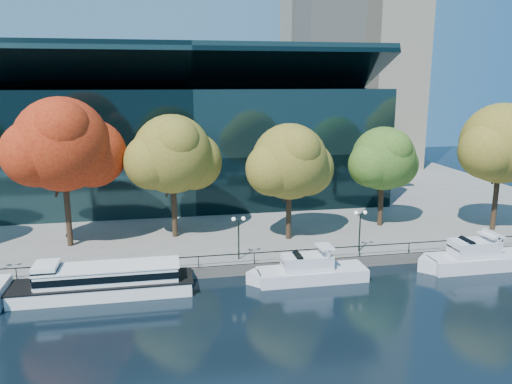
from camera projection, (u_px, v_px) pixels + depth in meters
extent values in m
plane|color=black|center=(261.00, 288.00, 41.98)|extent=(160.00, 160.00, 0.00)
cube|color=slate|center=(215.00, 190.00, 76.85)|extent=(90.00, 67.00, 1.00)
cube|color=#47443F|center=(255.00, 269.00, 44.79)|extent=(90.00, 0.25, 1.00)
cube|color=black|center=(254.00, 253.00, 44.66)|extent=(88.20, 0.08, 0.08)
cube|color=black|center=(254.00, 258.00, 44.77)|extent=(0.07, 0.07, 0.90)
cube|color=black|center=(189.00, 146.00, 70.16)|extent=(50.00, 24.00, 16.00)
cube|color=black|center=(189.00, 77.00, 64.22)|extent=(50.00, 17.14, 7.86)
cube|color=white|center=(103.00, 288.00, 40.51)|extent=(14.14, 3.43, 1.11)
cube|color=black|center=(103.00, 282.00, 40.38)|extent=(14.42, 3.50, 0.12)
cube|color=white|center=(10.00, 295.00, 39.23)|extent=(2.84, 2.84, 1.11)
cube|color=white|center=(109.00, 274.00, 40.33)|extent=(11.03, 2.82, 1.21)
cube|color=black|center=(109.00, 273.00, 40.32)|extent=(11.17, 2.88, 0.56)
cube|color=white|center=(108.00, 266.00, 40.18)|extent=(11.31, 2.95, 0.10)
cube|color=white|center=(46.00, 275.00, 39.40)|extent=(1.82, 2.40, 1.82)
cube|color=black|center=(46.00, 272.00, 39.36)|extent=(1.87, 2.47, 0.71)
cube|color=silver|center=(312.00, 274.00, 43.42)|extent=(9.53, 2.72, 1.09)
cube|color=silver|center=(258.00, 278.00, 42.56)|extent=(2.09, 2.09, 1.09)
cube|color=silver|center=(312.00, 268.00, 43.29)|extent=(9.34, 2.67, 0.07)
cube|color=silver|center=(307.00, 262.00, 43.06)|extent=(4.29, 2.04, 1.18)
cube|color=black|center=(293.00, 262.00, 42.82)|extent=(1.88, 1.96, 1.49)
cube|color=silver|center=(325.00, 251.00, 43.16)|extent=(0.23, 2.12, 0.73)
cube|color=silver|center=(325.00, 247.00, 43.08)|extent=(1.27, 2.12, 0.14)
cube|color=silver|center=(477.00, 262.00, 46.22)|extent=(9.48, 2.95, 1.26)
cube|color=silver|center=(430.00, 265.00, 45.36)|extent=(2.32, 2.32, 1.26)
cube|color=silver|center=(478.00, 255.00, 46.07)|extent=(9.29, 2.89, 0.08)
cube|color=silver|center=(474.00, 247.00, 45.82)|extent=(4.26, 2.21, 1.37)
cube|color=black|center=(462.00, 247.00, 45.57)|extent=(1.93, 2.12, 1.59)
cube|color=silver|center=(491.00, 236.00, 45.89)|extent=(0.26, 2.30, 0.84)
cube|color=silver|center=(491.00, 235.00, 45.87)|extent=(1.47, 2.30, 0.16)
cylinder|color=black|center=(67.00, 206.00, 48.73)|extent=(0.56, 0.56, 8.09)
cylinder|color=black|center=(70.00, 174.00, 48.31)|extent=(1.26, 1.92, 4.04)
cylinder|color=black|center=(60.00, 178.00, 47.73)|extent=(1.15, 1.31, 3.61)
sphere|color=maroon|center=(62.00, 144.00, 47.39)|extent=(9.02, 9.02, 9.02)
sphere|color=maroon|center=(92.00, 153.00, 49.38)|extent=(6.76, 6.76, 6.76)
sphere|color=maroon|center=(35.00, 153.00, 46.27)|extent=(6.31, 6.31, 6.31)
sphere|color=maroon|center=(62.00, 129.00, 45.40)|extent=(5.41, 5.41, 5.41)
cylinder|color=black|center=(174.00, 204.00, 51.76)|extent=(0.56, 0.56, 6.99)
cylinder|color=black|center=(178.00, 178.00, 51.44)|extent=(1.13, 1.71, 3.51)
cylinder|color=black|center=(169.00, 181.00, 50.85)|extent=(1.04, 1.18, 3.13)
sphere|color=brown|center=(172.00, 154.00, 50.60)|extent=(8.05, 8.05, 8.05)
sphere|color=brown|center=(194.00, 161.00, 52.38)|extent=(6.04, 6.04, 6.04)
sphere|color=brown|center=(152.00, 162.00, 49.60)|extent=(5.64, 5.64, 5.64)
sphere|color=brown|center=(176.00, 142.00, 48.82)|extent=(4.83, 4.83, 4.83)
cylinder|color=black|center=(289.00, 208.00, 51.13)|extent=(0.56, 0.56, 6.47)
cylinder|color=black|center=(293.00, 183.00, 50.85)|extent=(1.07, 1.60, 3.25)
cylinder|color=black|center=(286.00, 187.00, 50.26)|extent=(0.99, 1.11, 2.90)
sphere|color=brown|center=(289.00, 162.00, 50.06)|extent=(7.66, 7.66, 7.66)
sphere|color=brown|center=(306.00, 168.00, 51.75)|extent=(5.75, 5.75, 5.75)
sphere|color=brown|center=(272.00, 169.00, 49.10)|extent=(5.36, 5.36, 5.36)
sphere|color=brown|center=(297.00, 150.00, 48.36)|extent=(4.60, 4.60, 4.60)
cylinder|color=black|center=(381.00, 199.00, 55.91)|extent=(0.56, 0.56, 6.11)
cylinder|color=black|center=(386.00, 177.00, 55.66)|extent=(1.03, 1.53, 3.07)
cylinder|color=black|center=(380.00, 180.00, 55.07)|extent=(0.95, 1.07, 2.75)
sphere|color=#33581B|center=(383.00, 158.00, 54.90)|extent=(7.00, 7.00, 7.00)
sphere|color=#33581B|center=(395.00, 164.00, 56.44)|extent=(5.25, 5.25, 5.25)
sphere|color=#33581B|center=(371.00, 165.00, 54.02)|extent=(4.90, 4.90, 4.90)
sphere|color=#33581B|center=(393.00, 149.00, 53.35)|extent=(4.20, 4.20, 4.20)
cylinder|color=black|center=(496.00, 196.00, 54.11)|extent=(0.56, 0.56, 7.61)
cylinder|color=black|center=(502.00, 168.00, 53.73)|extent=(1.20, 1.83, 3.81)
cylinder|color=black|center=(497.00, 172.00, 53.15)|extent=(1.11, 1.25, 3.40)
sphere|color=brown|center=(501.00, 143.00, 52.85)|extent=(8.53, 8.53, 8.53)
sphere|color=brown|center=(512.00, 151.00, 54.73)|extent=(6.40, 6.40, 6.40)
sphere|color=brown|center=(488.00, 151.00, 51.78)|extent=(5.97, 5.97, 5.97)
cylinder|color=black|center=(239.00, 240.00, 45.45)|extent=(0.14, 0.14, 3.60)
cube|color=black|center=(239.00, 221.00, 45.04)|extent=(0.90, 0.06, 0.06)
sphere|color=white|center=(234.00, 219.00, 44.92)|extent=(0.36, 0.36, 0.36)
sphere|color=white|center=(243.00, 219.00, 45.08)|extent=(0.36, 0.36, 0.36)
cylinder|color=black|center=(360.00, 233.00, 47.56)|extent=(0.14, 0.14, 3.60)
cube|color=black|center=(360.00, 215.00, 47.16)|extent=(0.90, 0.06, 0.06)
sphere|color=white|center=(356.00, 213.00, 47.03)|extent=(0.36, 0.36, 0.36)
sphere|color=white|center=(365.00, 212.00, 47.19)|extent=(0.36, 0.36, 0.36)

